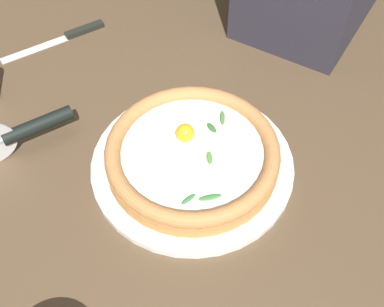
% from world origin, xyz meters
% --- Properties ---
extents(ground_plane, '(2.40, 2.40, 0.03)m').
position_xyz_m(ground_plane, '(0.00, 0.00, -0.01)').
color(ground_plane, brown).
rests_on(ground_plane, ground).
extents(pizza_plate, '(0.31, 0.31, 0.01)m').
position_xyz_m(pizza_plate, '(0.05, 0.00, 0.01)').
color(pizza_plate, white).
rests_on(pizza_plate, ground).
extents(pizza, '(0.26, 0.26, 0.05)m').
position_xyz_m(pizza, '(0.05, 0.00, 0.03)').
color(pizza, '#BE8241').
rests_on(pizza, pizza_plate).
extents(pizza_cutter, '(0.06, 0.17, 0.08)m').
position_xyz_m(pizza_cutter, '(0.26, 0.15, 0.04)').
color(pizza_cutter, silver).
rests_on(pizza_cutter, ground).
extents(table_knife, '(0.07, 0.21, 0.01)m').
position_xyz_m(table_knife, '(0.44, -0.07, 0.00)').
color(table_knife, silver).
rests_on(table_knife, ground).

